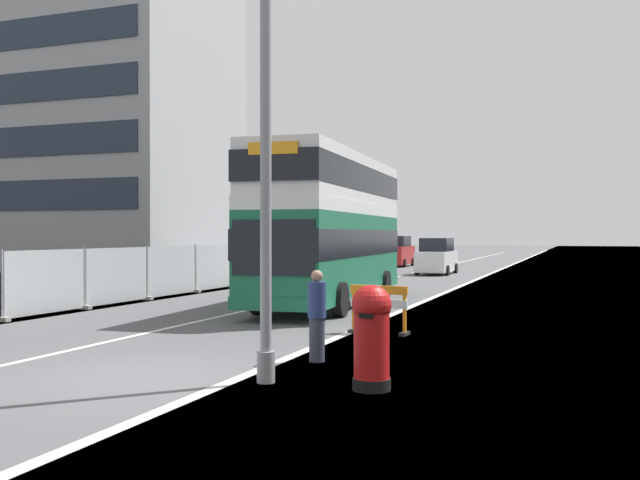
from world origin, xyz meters
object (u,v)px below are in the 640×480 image
at_px(pedestrian_at_kerb, 317,316).
at_px(double_decker_bus, 331,226).
at_px(lamppost_foreground, 266,129).
at_px(car_receding_mid, 396,252).
at_px(roadworks_barrier, 379,304).
at_px(red_pillar_postbox, 372,332).
at_px(car_oncoming_near, 437,257).

bearing_deg(pedestrian_at_kerb, double_decker_bus, 108.16).
distance_m(lamppost_foreground, car_receding_mid, 41.41).
bearing_deg(roadworks_barrier, red_pillar_postbox, -75.35).
relative_size(roadworks_barrier, car_receding_mid, 0.35).
bearing_deg(red_pillar_postbox, pedestrian_at_kerb, 129.38).
relative_size(red_pillar_postbox, roadworks_barrier, 1.10).
distance_m(car_oncoming_near, car_receding_mid, 10.12).
height_order(car_oncoming_near, car_receding_mid, car_receding_mid).
distance_m(red_pillar_postbox, car_oncoming_near, 31.89).
distance_m(lamppost_foreground, roadworks_barrier, 6.86).
xyz_separation_m(double_decker_bus, roadworks_barrier, (3.43, -6.27, -1.93)).
bearing_deg(car_receding_mid, lamppost_foreground, -78.55).
relative_size(roadworks_barrier, car_oncoming_near, 0.32).
height_order(double_decker_bus, pedestrian_at_kerb, double_decker_bus).
bearing_deg(roadworks_barrier, car_oncoming_near, 98.10).
distance_m(double_decker_bus, roadworks_barrier, 7.40).
xyz_separation_m(car_oncoming_near, pedestrian_at_kerb, (3.56, -29.48, -0.14)).
distance_m(roadworks_barrier, car_oncoming_near, 25.79).
bearing_deg(pedestrian_at_kerb, car_oncoming_near, 96.88).
relative_size(roadworks_barrier, pedestrian_at_kerb, 0.86).
distance_m(double_decker_bus, pedestrian_at_kerb, 10.90).
relative_size(double_decker_bus, roadworks_barrier, 7.87).
height_order(lamppost_foreground, car_receding_mid, lamppost_foreground).
bearing_deg(car_oncoming_near, pedestrian_at_kerb, -83.12).
xyz_separation_m(lamppost_foreground, car_oncoming_near, (-3.46, 31.54, -3.03)).
xyz_separation_m(lamppost_foreground, car_receding_mid, (-8.20, 40.48, -2.98)).
bearing_deg(red_pillar_postbox, roadworks_barrier, 104.65).
bearing_deg(car_receding_mid, roadworks_barrier, -76.36).
distance_m(roadworks_barrier, car_receding_mid, 35.48).
height_order(lamppost_foreground, red_pillar_postbox, lamppost_foreground).
relative_size(car_oncoming_near, car_receding_mid, 1.07).
relative_size(double_decker_bus, lamppost_foreground, 1.35).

